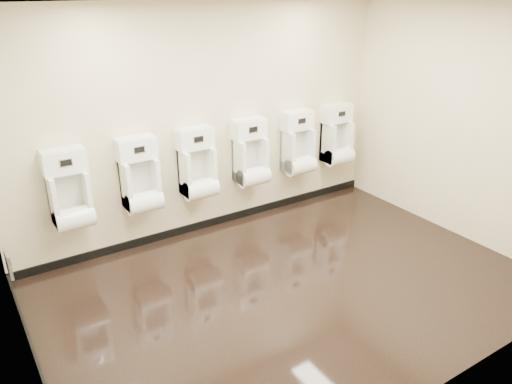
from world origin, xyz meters
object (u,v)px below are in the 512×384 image
urinal_3 (251,157)px  urinal_5 (337,139)px  access_panel (8,264)px  urinal_4 (298,147)px  urinal_2 (198,168)px  urinal_0 (70,195)px  urinal_1 (141,180)px

urinal_3 → urinal_5: 1.46m
access_panel → urinal_4: (3.74, 0.40, 0.39)m
urinal_2 → urinal_5: same height
urinal_3 → access_panel: bearing=-172.4°
urinal_2 → urinal_0: bearing=180.0°
urinal_1 → urinal_3: same height
access_panel → urinal_5: size_ratio=0.30×
access_panel → urinal_3: urinal_3 is taller
urinal_2 → urinal_5: 2.22m
urinal_2 → urinal_4: bearing=0.0°
urinal_1 → urinal_4: 2.24m
urinal_5 → access_panel: bearing=-174.9°
access_panel → urinal_2: 2.30m
access_panel → urinal_1: urinal_1 is taller
urinal_0 → urinal_3: size_ratio=1.00×
urinal_2 → urinal_3: (0.76, 0.00, 0.00)m
urinal_0 → urinal_5: same height
urinal_3 → urinal_5: size_ratio=1.00×
urinal_1 → urinal_4: bearing=0.0°
urinal_4 → urinal_0: bearing=180.0°
urinal_1 → urinal_3: (1.48, 0.00, 0.00)m
urinal_0 → urinal_2: 1.50m
access_panel → urinal_3: 3.04m
access_panel → urinal_2: size_ratio=0.30×
urinal_1 → urinal_5: bearing=0.0°
urinal_3 → urinal_0: bearing=180.0°
access_panel → urinal_5: (4.45, 0.40, 0.39)m
access_panel → urinal_1: bearing=14.9°
urinal_1 → urinal_3: size_ratio=1.00×
urinal_3 → urinal_4: 0.76m
urinal_0 → urinal_2: (1.50, 0.00, 0.00)m
access_panel → urinal_1: (1.50, 0.40, 0.39)m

